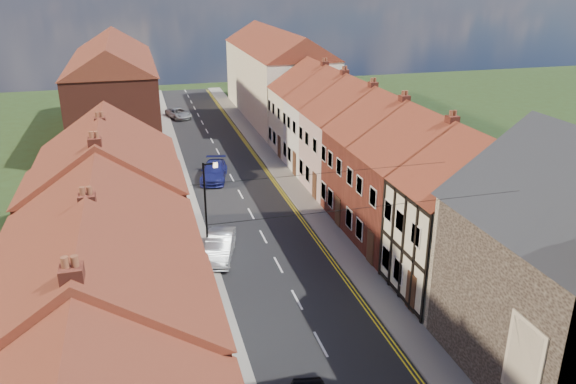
% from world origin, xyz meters
% --- Properties ---
extents(road, '(7.00, 90.00, 0.02)m').
position_xyz_m(road, '(0.00, 30.00, 0.01)').
color(road, black).
rests_on(road, ground).
extents(pavement_left, '(1.80, 90.00, 0.12)m').
position_xyz_m(pavement_left, '(-4.40, 30.00, 0.06)').
color(pavement_left, gray).
rests_on(pavement_left, ground).
extents(pavement_right, '(1.80, 90.00, 0.12)m').
position_xyz_m(pavement_right, '(4.40, 30.00, 0.06)').
color(pavement_right, gray).
rests_on(pavement_right, ground).
extents(cottage_r_tudor, '(8.30, 5.20, 9.00)m').
position_xyz_m(cottage_r_tudor, '(9.27, 12.70, 4.47)').
color(cottage_r_tudor, white).
rests_on(cottage_r_tudor, ground).
extents(cottage_r_white_near, '(8.30, 6.00, 9.00)m').
position_xyz_m(cottage_r_white_near, '(9.30, 18.10, 4.47)').
color(cottage_r_white_near, maroon).
rests_on(cottage_r_white_near, ground).
extents(cottage_r_cream_mid, '(8.30, 5.20, 9.00)m').
position_xyz_m(cottage_r_cream_mid, '(9.30, 23.50, 4.48)').
color(cottage_r_cream_mid, maroon).
rests_on(cottage_r_cream_mid, ground).
extents(cottage_r_pink, '(8.30, 6.00, 9.00)m').
position_xyz_m(cottage_r_pink, '(9.30, 28.90, 4.47)').
color(cottage_r_pink, '#B2928D').
rests_on(cottage_r_pink, ground).
extents(cottage_r_white_far, '(8.30, 5.20, 9.00)m').
position_xyz_m(cottage_r_white_far, '(9.30, 34.30, 4.48)').
color(cottage_r_white_far, white).
rests_on(cottage_r_white_far, ground).
extents(cottage_r_cream_far, '(8.30, 6.00, 9.00)m').
position_xyz_m(cottage_r_cream_far, '(9.30, 39.70, 4.47)').
color(cottage_r_cream_far, white).
rests_on(cottage_r_cream_far, ground).
extents(cottage_l_cream, '(8.30, 6.30, 9.10)m').
position_xyz_m(cottage_l_cream, '(-9.30, 5.55, 4.52)').
color(cottage_l_cream, maroon).
rests_on(cottage_l_cream, ground).
extents(cottage_l_white, '(8.30, 6.90, 8.80)m').
position_xyz_m(cottage_l_white, '(-9.30, 11.95, 4.37)').
color(cottage_l_white, white).
rests_on(cottage_l_white, ground).
extents(cottage_l_brick_mid, '(8.30, 5.70, 9.10)m').
position_xyz_m(cottage_l_brick_mid, '(-9.30, 18.05, 4.53)').
color(cottage_l_brick_mid, maroon).
rests_on(cottage_l_brick_mid, ground).
extents(cottage_l_pink, '(8.30, 6.30, 8.80)m').
position_xyz_m(cottage_l_pink, '(-9.30, 23.85, 4.37)').
color(cottage_l_pink, '#B2928D').
rests_on(cottage_l_pink, ground).
extents(block_right_far, '(8.30, 24.20, 10.50)m').
position_xyz_m(block_right_far, '(9.30, 55.00, 5.29)').
color(block_right_far, white).
rests_on(block_right_far, ground).
extents(block_left_far, '(8.30, 24.20, 10.50)m').
position_xyz_m(block_left_far, '(-9.30, 50.00, 5.29)').
color(block_left_far, maroon).
rests_on(block_left_far, ground).
extents(lamppost, '(0.88, 0.15, 6.00)m').
position_xyz_m(lamppost, '(-3.81, 20.00, 3.54)').
color(lamppost, black).
rests_on(lamppost, pavement_left).
extents(car_mid, '(2.76, 4.76, 1.48)m').
position_xyz_m(car_mid, '(-3.20, 19.91, 0.74)').
color(car_mid, '#A5A9AD').
rests_on(car_mid, ground).
extents(car_far, '(3.12, 5.29, 1.44)m').
position_xyz_m(car_far, '(-1.50, 34.00, 0.72)').
color(car_far, navy).
rests_on(car_far, ground).
extents(car_distant, '(3.28, 4.75, 1.21)m').
position_xyz_m(car_distant, '(-2.46, 56.98, 0.60)').
color(car_distant, '#A1A5A9').
rests_on(car_distant, ground).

